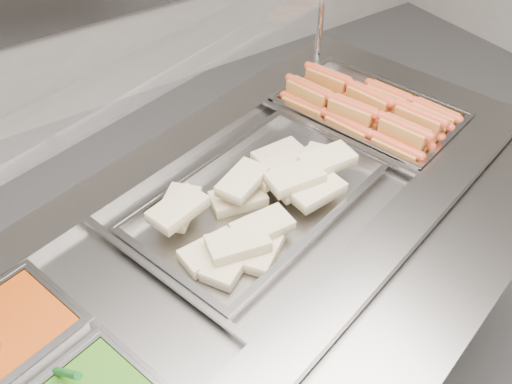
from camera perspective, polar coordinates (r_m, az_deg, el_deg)
steam_counter at (r=2.02m, az=-1.02°, el=-11.54°), size 2.20×1.40×0.97m
tray_rail at (r=1.51m, az=15.11°, el=-12.51°), size 1.95×0.88×0.06m
sneeze_guard at (r=1.56m, az=-8.14°, el=12.95°), size 1.80×0.77×0.48m
pan_hotdogs at (r=2.12m, az=11.10°, el=7.26°), size 0.51×0.67×0.11m
pan_wraps at (r=1.71m, az=0.24°, el=-1.12°), size 0.82×0.61×0.08m
pan_beans at (r=1.54m, az=-23.98°, el=-13.75°), size 0.38×0.34×0.11m
hotdogs_in_buns at (r=2.07m, az=11.15°, el=8.02°), size 0.46×0.60×0.13m
tortilla_wraps at (r=1.66m, az=1.05°, el=-0.44°), size 0.68×0.43×0.11m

